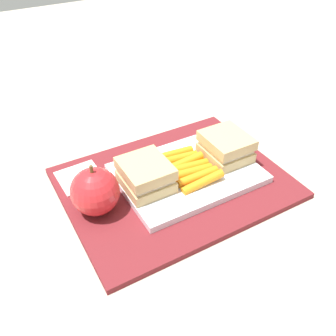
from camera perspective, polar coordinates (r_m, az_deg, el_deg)
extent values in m
plane|color=#B7AD99|center=(0.63, 0.98, -2.64)|extent=(2.40, 2.40, 0.00)
cube|color=maroon|center=(0.63, 0.99, -2.29)|extent=(0.36, 0.28, 0.01)
cube|color=white|center=(0.63, 2.95, -0.80)|extent=(0.23, 0.17, 0.01)
cube|color=tan|center=(0.66, 8.74, 2.34)|extent=(0.07, 0.08, 0.02)
cube|color=beige|center=(0.65, 8.85, 3.26)|extent=(0.07, 0.07, 0.01)
cube|color=tan|center=(0.65, 8.96, 4.21)|extent=(0.07, 0.08, 0.02)
cube|color=tan|center=(0.59, -3.40, -2.04)|extent=(0.07, 0.08, 0.02)
cube|color=beige|center=(0.58, -3.45, -1.07)|extent=(0.07, 0.07, 0.01)
cube|color=tan|center=(0.58, -3.50, -0.07)|extent=(0.07, 0.08, 0.02)
cylinder|color=orange|center=(0.65, 0.83, 2.16)|extent=(0.08, 0.01, 0.02)
cylinder|color=orange|center=(0.64, 1.52, 1.45)|extent=(0.08, 0.01, 0.02)
cylinder|color=orange|center=(0.63, 2.32, 0.80)|extent=(0.08, 0.01, 0.02)
cylinder|color=orange|center=(0.62, 3.14, 0.18)|extent=(0.08, 0.01, 0.02)
cylinder|color=orange|center=(0.61, 3.72, -0.57)|extent=(0.08, 0.01, 0.02)
cylinder|color=orange|center=(0.61, 4.53, -1.31)|extent=(0.08, 0.01, 0.01)
cylinder|color=orange|center=(0.60, 5.33, -2.18)|extent=(0.08, 0.01, 0.02)
sphere|color=red|center=(0.56, -11.23, -3.33)|extent=(0.07, 0.07, 0.07)
cylinder|color=brown|center=(0.54, -11.77, 0.00)|extent=(0.01, 0.01, 0.01)
cube|color=white|center=(0.65, -13.27, -1.42)|extent=(0.07, 0.07, 0.00)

